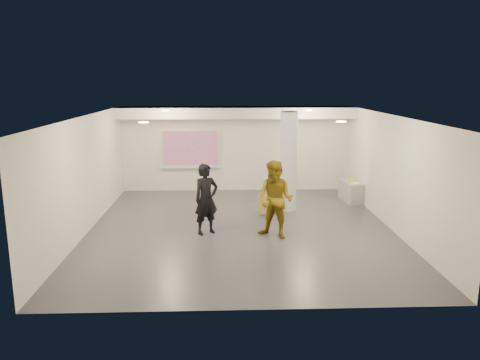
{
  "coord_description": "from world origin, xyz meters",
  "views": [
    {
      "loc": [
        -0.46,
        -11.92,
        3.9
      ],
      "look_at": [
        0.0,
        0.4,
        1.25
      ],
      "focal_mm": 35.0,
      "sensor_mm": 36.0,
      "label": 1
    }
  ],
  "objects_px": {
    "projection_screen": "(190,149)",
    "woman": "(206,199)",
    "credenza": "(351,192)",
    "column": "(288,162)",
    "man": "(275,200)"
  },
  "relations": [
    {
      "from": "column",
      "to": "credenza",
      "type": "xyz_separation_m",
      "value": [
        2.22,
        0.94,
        -1.17
      ]
    },
    {
      "from": "projection_screen",
      "to": "man",
      "type": "height_order",
      "value": "projection_screen"
    },
    {
      "from": "projection_screen",
      "to": "credenza",
      "type": "xyz_separation_m",
      "value": [
        5.32,
        -1.72,
        -1.19
      ]
    },
    {
      "from": "projection_screen",
      "to": "man",
      "type": "bearing_deg",
      "value": -64.6
    },
    {
      "from": "projection_screen",
      "to": "credenza",
      "type": "height_order",
      "value": "projection_screen"
    },
    {
      "from": "column",
      "to": "woman",
      "type": "bearing_deg",
      "value": -138.23
    },
    {
      "from": "column",
      "to": "projection_screen",
      "type": "distance_m",
      "value": 4.08
    },
    {
      "from": "credenza",
      "to": "man",
      "type": "distance_m",
      "value": 4.52
    },
    {
      "from": "projection_screen",
      "to": "woman",
      "type": "distance_m",
      "value": 4.88
    },
    {
      "from": "projection_screen",
      "to": "woman",
      "type": "xyz_separation_m",
      "value": [
        0.71,
        -4.79,
        -0.62
      ]
    },
    {
      "from": "woman",
      "to": "credenza",
      "type": "bearing_deg",
      "value": 3.38
    },
    {
      "from": "column",
      "to": "credenza",
      "type": "relative_size",
      "value": 2.63
    },
    {
      "from": "projection_screen",
      "to": "credenza",
      "type": "relative_size",
      "value": 1.84
    },
    {
      "from": "column",
      "to": "man",
      "type": "bearing_deg",
      "value": -104.74
    },
    {
      "from": "column",
      "to": "projection_screen",
      "type": "bearing_deg",
      "value": 139.44
    }
  ]
}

